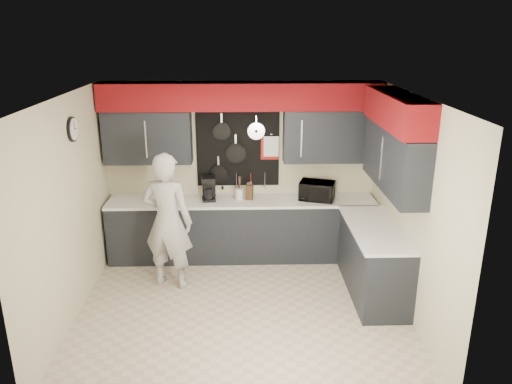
{
  "coord_description": "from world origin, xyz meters",
  "views": [
    {
      "loc": [
        0.01,
        -5.44,
        3.34
      ],
      "look_at": [
        0.18,
        0.5,
        1.35
      ],
      "focal_mm": 35.0,
      "sensor_mm": 36.0,
      "label": 1
    }
  ],
  "objects_px": {
    "person": "(168,221)",
    "knife_block": "(249,192)",
    "microwave": "(317,191)",
    "utensil_crock": "(239,194)",
    "coffee_maker": "(209,188)"
  },
  "relations": [
    {
      "from": "utensil_crock",
      "to": "coffee_maker",
      "type": "distance_m",
      "value": 0.46
    },
    {
      "from": "utensil_crock",
      "to": "person",
      "type": "relative_size",
      "value": 0.08
    },
    {
      "from": "microwave",
      "to": "utensil_crock",
      "type": "bearing_deg",
      "value": -166.36
    },
    {
      "from": "utensil_crock",
      "to": "person",
      "type": "xyz_separation_m",
      "value": [
        -0.93,
        -0.87,
        -0.08
      ]
    },
    {
      "from": "microwave",
      "to": "coffee_maker",
      "type": "bearing_deg",
      "value": -164.32
    },
    {
      "from": "person",
      "to": "utensil_crock",
      "type": "bearing_deg",
      "value": -120.21
    },
    {
      "from": "microwave",
      "to": "utensil_crock",
      "type": "distance_m",
      "value": 1.13
    },
    {
      "from": "utensil_crock",
      "to": "person",
      "type": "bearing_deg",
      "value": -136.93
    },
    {
      "from": "person",
      "to": "knife_block",
      "type": "bearing_deg",
      "value": -125.48
    },
    {
      "from": "utensil_crock",
      "to": "microwave",
      "type": "bearing_deg",
      "value": -3.96
    },
    {
      "from": "knife_block",
      "to": "person",
      "type": "distance_m",
      "value": 1.37
    },
    {
      "from": "coffee_maker",
      "to": "knife_block",
      "type": "bearing_deg",
      "value": -8.24
    },
    {
      "from": "microwave",
      "to": "utensil_crock",
      "type": "relative_size",
      "value": 3.19
    },
    {
      "from": "microwave",
      "to": "knife_block",
      "type": "height_order",
      "value": "microwave"
    },
    {
      "from": "microwave",
      "to": "utensil_crock",
      "type": "xyz_separation_m",
      "value": [
        -1.13,
        0.08,
        -0.06
      ]
    }
  ]
}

